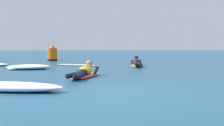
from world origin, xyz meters
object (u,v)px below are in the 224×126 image
Objects in this scene: surfer_near at (84,73)px; channel_marker_buoy at (52,54)px; surfer_far at (137,63)px; drifting_surfboard at (79,65)px.

channel_marker_buoy is at bearing 95.82° from surfer_near.
surfer_near is 0.87× the size of surfer_far.
channel_marker_buoy is at bearing 104.30° from drifting_surfboard.
drifting_surfboard is 5.36m from channel_marker_buoy.
drifting_surfboard is (0.24, 5.39, -0.10)m from surfer_near.
surfer_near is 10.62m from channel_marker_buoy.
channel_marker_buoy is (-1.08, 10.57, 0.30)m from surfer_near.
channel_marker_buoy reaches higher than surfer_far.
surfer_near is at bearing -84.18° from channel_marker_buoy.
drifting_surfboard is at bearing 87.41° from surfer_near.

